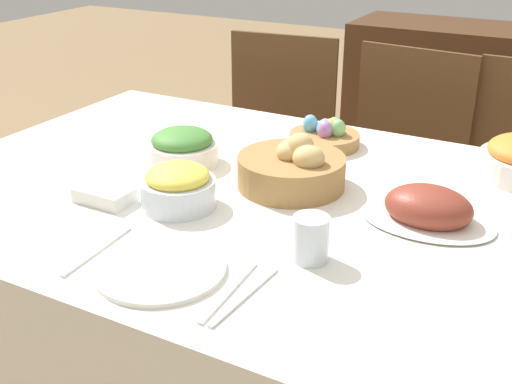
{
  "coord_description": "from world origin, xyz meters",
  "views": [
    {
      "loc": [
        0.59,
        -1.15,
        1.37
      ],
      "look_at": [
        0.01,
        -0.08,
        0.81
      ],
      "focal_mm": 45.0,
      "sensor_mm": 36.0,
      "label": 1
    }
  ],
  "objects": [
    {
      "name": "chair_far_center",
      "position": [
        0.03,
        0.88,
        0.49
      ],
      "size": [
        0.47,
        0.47,
        0.92
      ],
      "rotation": [
        0.0,
        0.0,
        -0.12
      ],
      "color": "brown",
      "rests_on": "ground"
    },
    {
      "name": "fork",
      "position": [
        -0.16,
        -0.38,
        0.78
      ],
      "size": [
        0.02,
        0.2,
        0.0
      ],
      "rotation": [
        0.0,
        0.0,
        0.06
      ],
      "color": "silver",
      "rests_on": "dining_table"
    },
    {
      "name": "butter_dish",
      "position": [
        -0.3,
        -0.2,
        0.79
      ],
      "size": [
        0.12,
        0.08,
        0.03
      ],
      "color": "silver",
      "rests_on": "dining_table"
    },
    {
      "name": "pineapple_bowl",
      "position": [
        -0.14,
        -0.15,
        0.82
      ],
      "size": [
        0.16,
        0.16,
        0.09
      ],
      "color": "silver",
      "rests_on": "dining_table"
    },
    {
      "name": "spoon",
      "position": [
        0.15,
        -0.38,
        0.78
      ],
      "size": [
        0.02,
        0.2,
        0.0
      ],
      "rotation": [
        0.0,
        0.0,
        -0.06
      ],
      "color": "silver",
      "rests_on": "dining_table"
    },
    {
      "name": "egg_basket",
      "position": [
        -0.01,
        0.35,
        0.8
      ],
      "size": [
        0.19,
        0.19,
        0.08
      ],
      "color": "#9E7542",
      "rests_on": "dining_table"
    },
    {
      "name": "dining_table",
      "position": [
        0.0,
        0.0,
        0.39
      ],
      "size": [
        1.64,
        1.07,
        0.77
      ],
      "color": "white",
      "rests_on": "ground"
    },
    {
      "name": "knife",
      "position": [
        0.12,
        -0.38,
        0.78
      ],
      "size": [
        0.02,
        0.2,
        0.0
      ],
      "rotation": [
        0.0,
        0.0,
        0.06
      ],
      "color": "silver",
      "rests_on": "dining_table"
    },
    {
      "name": "ham_platter",
      "position": [
        0.34,
        0.03,
        0.8
      ],
      "size": [
        0.27,
        0.19,
        0.09
      ],
      "color": "silver",
      "rests_on": "dining_table"
    },
    {
      "name": "green_salad_bowl",
      "position": [
        -0.27,
        0.06,
        0.82
      ],
      "size": [
        0.18,
        0.18,
        0.09
      ],
      "color": "silver",
      "rests_on": "dining_table"
    },
    {
      "name": "drinking_cup",
      "position": [
        0.2,
        -0.22,
        0.82
      ],
      "size": [
        0.07,
        0.07,
        0.09
      ],
      "color": "silver",
      "rests_on": "dining_table"
    },
    {
      "name": "bread_basket",
      "position": [
        0.03,
        0.06,
        0.82
      ],
      "size": [
        0.25,
        0.25,
        0.13
      ],
      "color": "#9E7542",
      "rests_on": "dining_table"
    },
    {
      "name": "chair_far_left",
      "position": [
        -0.45,
        0.88,
        0.49
      ],
      "size": [
        0.46,
        0.46,
        0.92
      ],
      "rotation": [
        0.0,
        0.0,
        0.11
      ],
      "color": "brown",
      "rests_on": "ground"
    },
    {
      "name": "sideboard",
      "position": [
        0.25,
        1.89,
        0.43
      ],
      "size": [
        1.45,
        0.44,
        0.85
      ],
      "color": "#4C2D19",
      "rests_on": "ground"
    },
    {
      "name": "dinner_plate",
      "position": [
        -0.02,
        -0.38,
        0.78
      ],
      "size": [
        0.24,
        0.24,
        0.01
      ],
      "color": "silver",
      "rests_on": "dining_table"
    }
  ]
}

